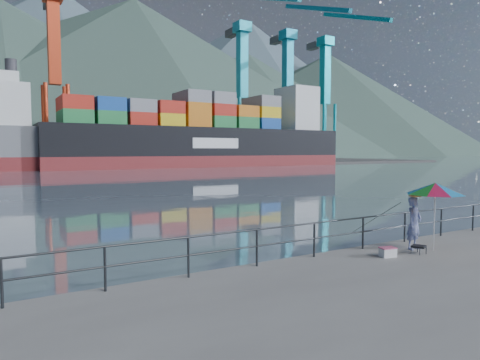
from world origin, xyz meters
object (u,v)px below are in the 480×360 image
Objects in this scene: beach_umbrella at (435,189)px; cooler_bag at (388,253)px; container_ship at (211,137)px; fisherman at (414,223)px.

beach_umbrella is 5.32× the size of cooler_bag.
container_ship is (28.62, 71.63, 3.87)m from beach_umbrella.
fisherman is 77.02m from container_ship.
beach_umbrella is at bearing -60.39° from fisherman.
beach_umbrella is (0.36, -0.45, 1.11)m from fisherman.
container_ship reaches higher than beach_umbrella.
container_ship is (30.47, 71.43, 5.68)m from cooler_bag.
beach_umbrella is 77.24m from container_ship.
cooler_bag is at bearing -179.86° from fisherman.
fisherman is 1.25m from beach_umbrella.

